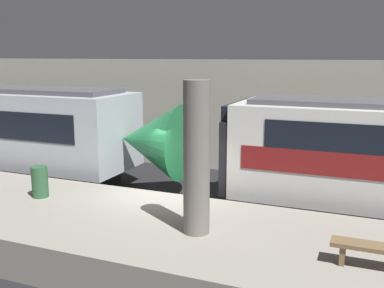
{
  "coord_description": "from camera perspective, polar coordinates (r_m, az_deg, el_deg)",
  "views": [
    {
      "loc": [
        5.39,
        -10.99,
        4.75
      ],
      "look_at": [
        0.52,
        0.83,
        2.2
      ],
      "focal_mm": 42.0,
      "sensor_mm": 36.0,
      "label": 1
    }
  ],
  "objects": [
    {
      "name": "trash_bin",
      "position": [
        12.97,
        -18.76,
        -4.57
      ],
      "size": [
        0.44,
        0.44,
        0.85
      ],
      "color": "#2D5B38",
      "rests_on": "platform"
    },
    {
      "name": "platform",
      "position": [
        11.21,
        -8.46,
        -11.35
      ],
      "size": [
        40.0,
        4.31,
        0.91
      ],
      "color": "gray",
      "rests_on": "ground"
    },
    {
      "name": "platform_bench",
      "position": [
        9.0,
        22.04,
        -12.45
      ],
      "size": [
        1.5,
        0.4,
        0.45
      ],
      "color": "brown",
      "rests_on": "platform"
    },
    {
      "name": "support_pillar_near",
      "position": [
        9.55,
        0.58,
        -1.85
      ],
      "size": [
        0.57,
        0.57,
        3.33
      ],
      "color": "slate",
      "rests_on": "platform"
    },
    {
      "name": "ground_plane",
      "position": [
        13.13,
        -3.53,
        -9.93
      ],
      "size": [
        120.0,
        120.0,
        0.0
      ],
      "primitive_type": "plane",
      "color": "black"
    },
    {
      "name": "station_rear_barrier",
      "position": [
        18.36,
        5.11,
        3.51
      ],
      "size": [
        50.0,
        0.15,
        4.55
      ],
      "color": "#B2AD9E",
      "rests_on": "ground"
    }
  ]
}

